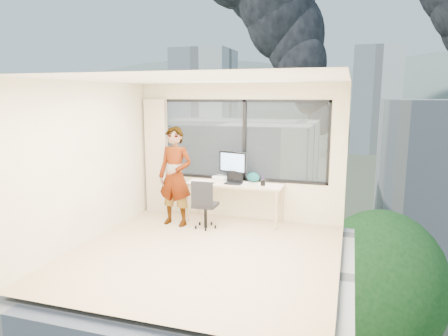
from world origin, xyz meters
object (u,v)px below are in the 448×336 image
at_px(chair, 205,203).
at_px(monitor, 233,167).
at_px(person, 175,176).
at_px(handbag, 253,177).
at_px(desk, 234,202).
at_px(laptop, 233,178).
at_px(game_console, 222,178).

bearing_deg(chair, monitor, 60.22).
bearing_deg(person, handbag, 33.43).
distance_m(desk, person, 1.23).
relative_size(monitor, handbag, 2.40).
xyz_separation_m(desk, handbag, (0.32, 0.19, 0.47)).
bearing_deg(person, laptop, 29.60).
height_order(desk, person, person).
relative_size(game_console, laptop, 0.87).
xyz_separation_m(person, handbag, (1.31, 0.68, -0.07)).
xyz_separation_m(desk, chair, (-0.40, -0.52, 0.08)).
bearing_deg(laptop, game_console, 136.13).
bearing_deg(game_console, handbag, 13.36).
height_order(chair, monitor, monitor).
distance_m(laptop, handbag, 0.41).
bearing_deg(chair, laptop, 47.69).
relative_size(desk, laptop, 5.35).
relative_size(chair, person, 0.50).
distance_m(monitor, handbag, 0.44).
bearing_deg(desk, laptop, -95.24).
bearing_deg(game_console, chair, -76.68).
height_order(monitor, handbag, monitor).
distance_m(game_console, handbag, 0.65).
relative_size(person, laptop, 5.42).
xyz_separation_m(desk, person, (-0.99, -0.49, 0.54)).
bearing_deg(desk, game_console, 143.61).
relative_size(chair, handbag, 3.72).
bearing_deg(monitor, person, -131.23).
bearing_deg(game_console, laptop, -24.89).
height_order(person, monitor, person).
xyz_separation_m(desk, laptop, (-0.01, -0.06, 0.48)).
bearing_deg(chair, game_console, 83.07).
height_order(chair, handbag, handbag).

